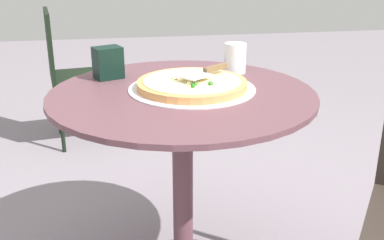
{
  "coord_description": "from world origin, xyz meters",
  "views": [
    {
      "loc": [
        0.22,
        1.5,
        1.22
      ],
      "look_at": [
        -0.04,
        -0.02,
        0.63
      ],
      "focal_mm": 44.08,
      "sensor_mm": 36.0,
      "label": 1
    }
  ],
  "objects_px": {
    "pizza_server": "(206,71)",
    "napkin_dispenser": "(108,63)",
    "drinking_cup": "(235,58)",
    "patio_chair_corner": "(70,68)",
    "patio_table": "(183,141)",
    "pizza_on_tray": "(192,85)"
  },
  "relations": [
    {
      "from": "patio_chair_corner",
      "to": "pizza_on_tray",
      "type": "bearing_deg",
      "value": 110.81
    },
    {
      "from": "pizza_on_tray",
      "to": "napkin_dispenser",
      "type": "xyz_separation_m",
      "value": [
        0.28,
        -0.19,
        0.04
      ]
    },
    {
      "from": "drinking_cup",
      "to": "napkin_dispenser",
      "type": "distance_m",
      "value": 0.48
    },
    {
      "from": "patio_table",
      "to": "drinking_cup",
      "type": "xyz_separation_m",
      "value": [
        -0.24,
        -0.22,
        0.24
      ]
    },
    {
      "from": "drinking_cup",
      "to": "patio_chair_corner",
      "type": "xyz_separation_m",
      "value": [
        0.74,
        -1.22,
        -0.31
      ]
    },
    {
      "from": "pizza_on_tray",
      "to": "patio_table",
      "type": "bearing_deg",
      "value": 31.81
    },
    {
      "from": "patio_chair_corner",
      "to": "napkin_dispenser",
      "type": "bearing_deg",
      "value": 101.85
    },
    {
      "from": "napkin_dispenser",
      "to": "drinking_cup",
      "type": "bearing_deg",
      "value": 158.38
    },
    {
      "from": "pizza_on_tray",
      "to": "napkin_dispenser",
      "type": "height_order",
      "value": "napkin_dispenser"
    },
    {
      "from": "pizza_server",
      "to": "drinking_cup",
      "type": "bearing_deg",
      "value": -130.94
    },
    {
      "from": "napkin_dispenser",
      "to": "patio_chair_corner",
      "type": "bearing_deg",
      "value": -100.38
    },
    {
      "from": "patio_table",
      "to": "drinking_cup",
      "type": "bearing_deg",
      "value": -137.5
    },
    {
      "from": "pizza_server",
      "to": "drinking_cup",
      "type": "distance_m",
      "value": 0.22
    },
    {
      "from": "pizza_server",
      "to": "napkin_dispenser",
      "type": "bearing_deg",
      "value": -26.19
    },
    {
      "from": "patio_table",
      "to": "pizza_server",
      "type": "distance_m",
      "value": 0.26
    },
    {
      "from": "pizza_server",
      "to": "drinking_cup",
      "type": "xyz_separation_m",
      "value": [
        -0.15,
        -0.17,
        0.0
      ]
    },
    {
      "from": "patio_chair_corner",
      "to": "drinking_cup",
      "type": "bearing_deg",
      "value": 121.12
    },
    {
      "from": "pizza_server",
      "to": "napkin_dispenser",
      "type": "xyz_separation_m",
      "value": [
        0.33,
        -0.16,
        0.0
      ]
    },
    {
      "from": "pizza_on_tray",
      "to": "patio_chair_corner",
      "type": "xyz_separation_m",
      "value": [
        0.54,
        -1.41,
        -0.27
      ]
    },
    {
      "from": "patio_table",
      "to": "drinking_cup",
      "type": "relative_size",
      "value": 7.98
    },
    {
      "from": "pizza_server",
      "to": "patio_chair_corner",
      "type": "distance_m",
      "value": 1.54
    },
    {
      "from": "drinking_cup",
      "to": "patio_chair_corner",
      "type": "distance_m",
      "value": 1.46
    }
  ]
}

